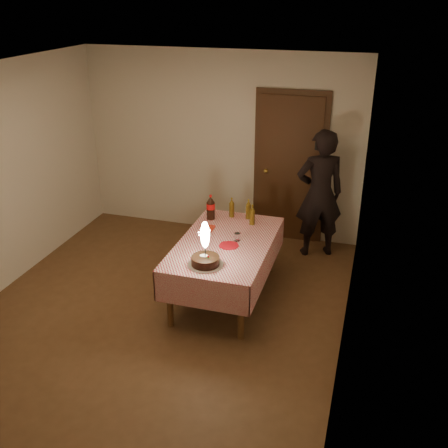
{
  "coord_description": "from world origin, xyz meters",
  "views": [
    {
      "loc": [
        2.12,
        -4.63,
        3.32
      ],
      "look_at": [
        0.61,
        0.39,
        0.95
      ],
      "focal_mm": 42.0,
      "sensor_mm": 36.0,
      "label": 1
    }
  ],
  "objects_px": {
    "birthday_cake": "(205,255)",
    "red_plate": "(229,245)",
    "red_cup": "(204,232)",
    "clear_cup": "(237,237)",
    "amber_bottle_right": "(252,215)",
    "dining_table": "(225,249)",
    "cola_bottle": "(211,207)",
    "amber_bottle_mid": "(248,210)",
    "photographer": "(320,194)",
    "amber_bottle_left": "(232,208)"
  },
  "relations": [
    {
      "from": "red_cup",
      "to": "amber_bottle_mid",
      "type": "distance_m",
      "value": 0.74
    },
    {
      "from": "red_cup",
      "to": "amber_bottle_mid",
      "type": "relative_size",
      "value": 0.39
    },
    {
      "from": "birthday_cake",
      "to": "red_cup",
      "type": "height_order",
      "value": "birthday_cake"
    },
    {
      "from": "birthday_cake",
      "to": "amber_bottle_left",
      "type": "height_order",
      "value": "birthday_cake"
    },
    {
      "from": "amber_bottle_left",
      "to": "red_cup",
      "type": "bearing_deg",
      "value": -103.22
    },
    {
      "from": "red_plate",
      "to": "clear_cup",
      "type": "bearing_deg",
      "value": 70.83
    },
    {
      "from": "cola_bottle",
      "to": "amber_bottle_right",
      "type": "relative_size",
      "value": 1.25
    },
    {
      "from": "dining_table",
      "to": "red_plate",
      "type": "height_order",
      "value": "red_plate"
    },
    {
      "from": "dining_table",
      "to": "birthday_cake",
      "type": "distance_m",
      "value": 0.61
    },
    {
      "from": "birthday_cake",
      "to": "red_plate",
      "type": "relative_size",
      "value": 2.22
    },
    {
      "from": "red_plate",
      "to": "cola_bottle",
      "type": "height_order",
      "value": "cola_bottle"
    },
    {
      "from": "birthday_cake",
      "to": "cola_bottle",
      "type": "height_order",
      "value": "birthday_cake"
    },
    {
      "from": "red_cup",
      "to": "amber_bottle_right",
      "type": "bearing_deg",
      "value": 46.89
    },
    {
      "from": "amber_bottle_right",
      "to": "cola_bottle",
      "type": "bearing_deg",
      "value": 178.68
    },
    {
      "from": "red_plate",
      "to": "amber_bottle_right",
      "type": "xyz_separation_m",
      "value": [
        0.11,
        0.64,
        0.11
      ]
    },
    {
      "from": "red_plate",
      "to": "amber_bottle_left",
      "type": "distance_m",
      "value": 0.82
    },
    {
      "from": "amber_bottle_mid",
      "to": "photographer",
      "type": "relative_size",
      "value": 0.15
    },
    {
      "from": "clear_cup",
      "to": "cola_bottle",
      "type": "xyz_separation_m",
      "value": [
        -0.48,
        0.49,
        0.11
      ]
    },
    {
      "from": "red_cup",
      "to": "amber_bottle_right",
      "type": "height_order",
      "value": "amber_bottle_right"
    },
    {
      "from": "amber_bottle_left",
      "to": "amber_bottle_mid",
      "type": "height_order",
      "value": "same"
    },
    {
      "from": "amber_bottle_mid",
      "to": "cola_bottle",
      "type": "bearing_deg",
      "value": -161.5
    },
    {
      "from": "dining_table",
      "to": "red_plate",
      "type": "distance_m",
      "value": 0.15
    },
    {
      "from": "clear_cup",
      "to": "amber_bottle_right",
      "type": "xyz_separation_m",
      "value": [
        0.05,
        0.48,
        0.07
      ]
    },
    {
      "from": "red_plate",
      "to": "photographer",
      "type": "bearing_deg",
      "value": 61.81
    },
    {
      "from": "photographer",
      "to": "dining_table",
      "type": "bearing_deg",
      "value": -121.59
    },
    {
      "from": "amber_bottle_left",
      "to": "amber_bottle_right",
      "type": "relative_size",
      "value": 1.0
    },
    {
      "from": "dining_table",
      "to": "cola_bottle",
      "type": "xyz_separation_m",
      "value": [
        -0.36,
        0.56,
        0.25
      ]
    },
    {
      "from": "birthday_cake",
      "to": "red_plate",
      "type": "xyz_separation_m",
      "value": [
        0.11,
        0.49,
        -0.11
      ]
    },
    {
      "from": "amber_bottle_left",
      "to": "amber_bottle_mid",
      "type": "distance_m",
      "value": 0.21
    },
    {
      "from": "birthday_cake",
      "to": "red_cup",
      "type": "xyz_separation_m",
      "value": [
        -0.23,
        0.65,
        -0.06
      ]
    },
    {
      "from": "birthday_cake",
      "to": "cola_bottle",
      "type": "distance_m",
      "value": 1.18
    },
    {
      "from": "dining_table",
      "to": "amber_bottle_left",
      "type": "xyz_separation_m",
      "value": [
        -0.13,
        0.71,
        0.21
      ]
    },
    {
      "from": "red_plate",
      "to": "amber_bottle_left",
      "type": "xyz_separation_m",
      "value": [
        -0.19,
        0.79,
        0.11
      ]
    },
    {
      "from": "amber_bottle_left",
      "to": "amber_bottle_right",
      "type": "bearing_deg",
      "value": -26.9
    },
    {
      "from": "clear_cup",
      "to": "amber_bottle_left",
      "type": "bearing_deg",
      "value": 111.4
    },
    {
      "from": "red_cup",
      "to": "clear_cup",
      "type": "distance_m",
      "value": 0.4
    },
    {
      "from": "amber_bottle_left",
      "to": "photographer",
      "type": "height_order",
      "value": "photographer"
    },
    {
      "from": "clear_cup",
      "to": "amber_bottle_right",
      "type": "relative_size",
      "value": 0.35
    },
    {
      "from": "dining_table",
      "to": "amber_bottle_right",
      "type": "distance_m",
      "value": 0.62
    },
    {
      "from": "dining_table",
      "to": "red_plate",
      "type": "relative_size",
      "value": 7.82
    },
    {
      "from": "photographer",
      "to": "amber_bottle_left",
      "type": "bearing_deg",
      "value": -144.72
    },
    {
      "from": "red_cup",
      "to": "cola_bottle",
      "type": "relative_size",
      "value": 0.31
    },
    {
      "from": "dining_table",
      "to": "birthday_cake",
      "type": "xyz_separation_m",
      "value": [
        -0.04,
        -0.57,
        0.21
      ]
    },
    {
      "from": "dining_table",
      "to": "clear_cup",
      "type": "bearing_deg",
      "value": 30.67
    },
    {
      "from": "clear_cup",
      "to": "red_plate",
      "type": "bearing_deg",
      "value": -109.17
    },
    {
      "from": "cola_bottle",
      "to": "amber_bottle_left",
      "type": "distance_m",
      "value": 0.27
    },
    {
      "from": "red_cup",
      "to": "photographer",
      "type": "distance_m",
      "value": 1.76
    },
    {
      "from": "cola_bottle",
      "to": "amber_bottle_mid",
      "type": "relative_size",
      "value": 1.25
    },
    {
      "from": "cola_bottle",
      "to": "amber_bottle_mid",
      "type": "xyz_separation_m",
      "value": [
        0.44,
        0.15,
        -0.03
      ]
    },
    {
      "from": "dining_table",
      "to": "red_cup",
      "type": "relative_size",
      "value": 17.2
    }
  ]
}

